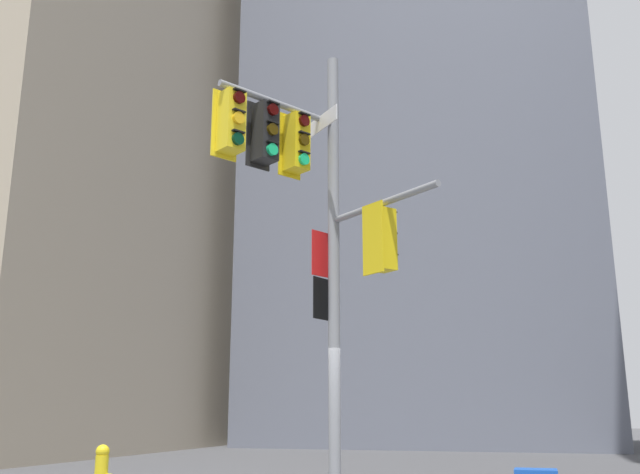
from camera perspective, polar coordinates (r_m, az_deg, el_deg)
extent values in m
cube|color=tan|center=(34.63, -24.26, 10.64)|extent=(16.15, 16.15, 30.39)
cube|color=slate|center=(40.72, 8.57, 13.36)|extent=(15.69, 15.69, 40.19)
cylinder|color=gray|center=(12.10, 1.14, -2.35)|extent=(0.20, 0.20, 7.82)
cylinder|color=gray|center=(12.16, -3.25, 10.70)|extent=(1.38, 2.17, 0.11)
cylinder|color=gray|center=(11.33, 5.01, 2.72)|extent=(2.10, 1.66, 0.11)
cube|color=yellow|center=(12.27, -2.49, 7.40)|extent=(0.27, 0.43, 1.14)
cube|color=yellow|center=(12.14, -1.92, 7.64)|extent=(0.47, 0.47, 1.00)
cylinder|color=#360605|center=(12.13, -1.29, 9.44)|extent=(0.16, 0.20, 0.20)
cube|color=black|center=(12.18, -1.27, 9.97)|extent=(0.18, 0.23, 0.02)
cylinder|color=#3C2C06|center=(12.00, -1.30, 7.91)|extent=(0.16, 0.20, 0.20)
cube|color=black|center=(12.04, -1.28, 8.45)|extent=(0.18, 0.23, 0.02)
cylinder|color=#19C672|center=(11.87, -1.31, 6.34)|extent=(0.16, 0.20, 0.20)
cube|color=black|center=(11.91, -1.28, 6.89)|extent=(0.18, 0.23, 0.02)
cube|color=black|center=(11.89, -5.05, 8.18)|extent=(0.27, 0.43, 1.14)
cube|color=black|center=(11.75, -4.48, 8.44)|extent=(0.47, 0.47, 1.00)
cylinder|color=#360605|center=(11.74, -3.84, 10.31)|extent=(0.16, 0.20, 0.20)
cube|color=black|center=(11.78, -3.82, 10.85)|extent=(0.18, 0.23, 0.02)
cylinder|color=#3C2C06|center=(11.60, -3.87, 8.73)|extent=(0.16, 0.20, 0.20)
cube|color=black|center=(11.64, -3.84, 9.28)|extent=(0.18, 0.23, 0.02)
cylinder|color=#19C672|center=(11.47, -3.90, 7.12)|extent=(0.16, 0.20, 0.20)
cube|color=black|center=(11.51, -3.87, 7.68)|extent=(0.18, 0.23, 0.02)
cube|color=yellow|center=(11.53, -7.77, 8.99)|extent=(0.27, 0.43, 1.14)
cube|color=yellow|center=(11.38, -7.23, 9.28)|extent=(0.47, 0.47, 1.00)
cylinder|color=#360605|center=(11.37, -6.58, 11.21)|extent=(0.16, 0.20, 0.20)
cube|color=black|center=(11.42, -6.55, 11.76)|extent=(0.18, 0.23, 0.02)
cylinder|color=yellow|center=(11.23, -6.63, 9.59)|extent=(0.16, 0.20, 0.20)
cube|color=black|center=(11.27, -6.60, 10.16)|extent=(0.18, 0.23, 0.02)
cylinder|color=#06311C|center=(11.09, -6.69, 7.93)|extent=(0.16, 0.20, 0.20)
cube|color=black|center=(11.14, -6.65, 8.52)|extent=(0.18, 0.23, 0.02)
cube|color=yellow|center=(11.05, 4.32, -0.09)|extent=(0.40, 0.32, 1.14)
cube|color=yellow|center=(11.17, 5.07, -0.23)|extent=(0.48, 0.48, 1.00)
cylinder|color=#360605|center=(11.38, 5.80, 1.34)|extent=(0.19, 0.17, 0.20)
cube|color=black|center=(11.42, 5.81, 1.92)|extent=(0.22, 0.19, 0.02)
cylinder|color=yellow|center=(11.30, 5.84, -0.37)|extent=(0.19, 0.17, 0.20)
cube|color=black|center=(11.33, 5.85, 0.21)|extent=(0.22, 0.19, 0.02)
cylinder|color=#06311C|center=(11.22, 5.89, -2.11)|extent=(0.19, 0.17, 0.20)
cube|color=black|center=(11.25, 5.89, -1.51)|extent=(0.22, 0.19, 0.02)
cube|color=white|center=(12.69, -0.31, 8.98)|extent=(1.06, 1.05, 0.28)
cube|color=#19479E|center=(12.69, -0.31, 8.98)|extent=(1.03, 1.02, 0.24)
cube|color=red|center=(12.30, 0.37, -1.45)|extent=(0.30, 0.58, 0.80)
cube|color=white|center=(12.30, 0.37, -1.45)|extent=(0.27, 0.54, 0.76)
cube|color=black|center=(12.12, 0.28, -5.07)|extent=(0.20, 0.57, 0.72)
cube|color=white|center=(12.12, 0.28, -5.07)|extent=(0.19, 0.54, 0.68)
sphere|color=yellow|center=(12.95, -17.26, -16.32)|extent=(0.23, 0.23, 0.23)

